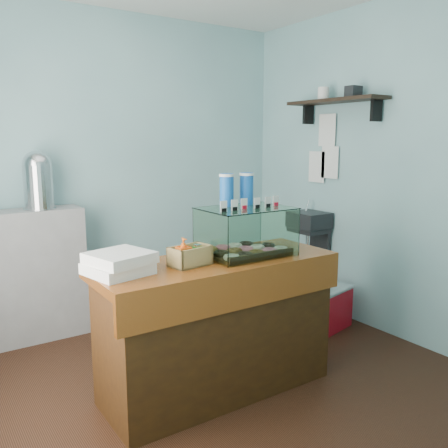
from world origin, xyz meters
TOP-DOWN VIEW (x-y plane):
  - ground at (0.00, 0.00)m, footprint 3.50×3.50m
  - room_shell at (0.03, 0.01)m, footprint 3.54×3.04m
  - counter at (0.00, -0.25)m, footprint 1.60×0.60m
  - back_shelf at (-0.90, 1.32)m, footprint 1.00×0.32m
  - display_case at (0.24, -0.21)m, footprint 0.58×0.43m
  - condiment_crate at (-0.22, -0.27)m, footprint 0.27×0.19m
  - pastry_boxes at (-0.64, -0.21)m, footprint 0.40×0.39m
  - coffee_urn at (-0.72, 1.30)m, footprint 0.26×0.26m
  - red_cooler at (1.40, 0.11)m, footprint 0.49×0.41m

SIDE VIEW (x-z plane):
  - ground at x=0.00m, z-range 0.00..0.00m
  - red_cooler at x=1.40m, z-range 0.00..0.38m
  - counter at x=0.00m, z-range 0.01..0.91m
  - back_shelf at x=-0.90m, z-range 0.00..1.10m
  - pastry_boxes at x=-0.64m, z-range 0.90..1.03m
  - condiment_crate at x=-0.22m, z-range 0.87..1.05m
  - display_case at x=0.24m, z-range 0.80..1.34m
  - coffee_urn at x=-0.72m, z-range 1.11..1.59m
  - room_shell at x=0.03m, z-range 0.30..3.12m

